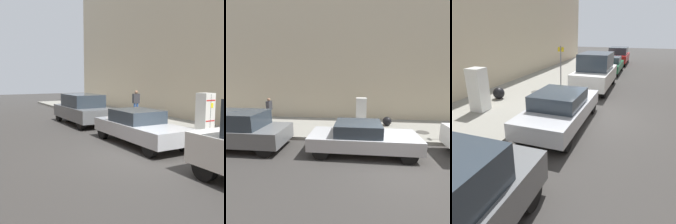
% 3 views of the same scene
% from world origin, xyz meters
% --- Properties ---
extents(ground_plane, '(80.00, 80.00, 0.00)m').
position_xyz_m(ground_plane, '(0.00, 0.00, 0.00)').
color(ground_plane, '#383533').
extents(sidewalk_slab, '(4.44, 44.00, 0.18)m').
position_xyz_m(sidewalk_slab, '(-4.30, 0.00, 0.09)').
color(sidewalk_slab, gray).
rests_on(sidewalk_slab, ground).
extents(discarded_refrigerator, '(0.62, 0.65, 1.80)m').
position_xyz_m(discarded_refrigerator, '(-4.56, -1.33, 1.08)').
color(discarded_refrigerator, white).
rests_on(discarded_refrigerator, sidewalk_slab).
extents(fire_hydrant, '(0.22, 0.22, 0.83)m').
position_xyz_m(fire_hydrant, '(-2.63, -8.25, 0.60)').
color(fire_hydrant, red).
rests_on(fire_hydrant, sidewalk_slab).
extents(pedestrian_walking_far, '(0.48, 0.22, 1.67)m').
position_xyz_m(pedestrian_walking_far, '(-4.97, -7.64, 1.15)').
color(pedestrian_walking_far, '#2D5193').
rests_on(pedestrian_walking_far, sidewalk_slab).
extents(parked_suv_gray, '(1.98, 4.62, 1.73)m').
position_xyz_m(parked_suv_gray, '(-0.87, -7.09, 0.89)').
color(parked_suv_gray, slate).
rests_on(parked_suv_gray, ground).
extents(parked_sedan_silver, '(1.83, 4.60, 1.39)m').
position_xyz_m(parked_sedan_silver, '(-0.87, -1.35, 0.72)').
color(parked_sedan_silver, silver).
rests_on(parked_sedan_silver, ground).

